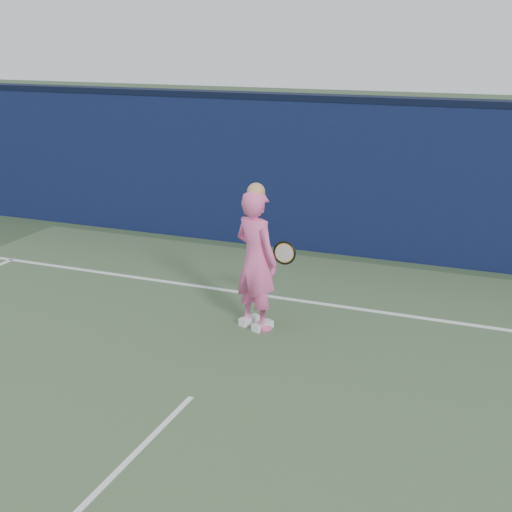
% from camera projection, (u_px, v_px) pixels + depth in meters
% --- Properties ---
extents(ground, '(80.00, 80.00, 0.00)m').
position_uv_depth(ground, '(141.00, 449.00, 6.40)').
color(ground, '#31482C').
rests_on(ground, ground).
extents(backstop_wall, '(24.00, 0.40, 2.50)m').
position_uv_depth(backstop_wall, '(340.00, 179.00, 11.77)').
color(backstop_wall, '#0C1435').
rests_on(backstop_wall, ground).
extents(wall_cap, '(24.00, 0.42, 0.10)m').
position_uv_depth(wall_cap, '(343.00, 99.00, 11.38)').
color(wall_cap, black).
rests_on(wall_cap, backstop_wall).
extents(player, '(0.77, 0.66, 1.86)m').
position_uv_depth(player, '(256.00, 260.00, 8.76)').
color(player, pink).
rests_on(player, ground).
extents(racket, '(0.56, 0.18, 0.31)m').
position_uv_depth(racket, '(283.00, 253.00, 9.07)').
color(racket, black).
rests_on(racket, ground).
extents(court_lines, '(11.00, 12.04, 0.01)m').
position_uv_depth(court_lines, '(121.00, 468.00, 6.11)').
color(court_lines, white).
rests_on(court_lines, court_surface).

